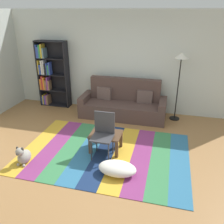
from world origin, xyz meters
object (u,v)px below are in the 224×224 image
(couch, at_px, (123,104))
(dog, at_px, (23,156))
(coffee_table, at_px, (106,137))
(folding_chair, at_px, (103,131))
(tv_remote, at_px, (101,131))
(bookshelf, at_px, (50,74))
(standing_lamp, at_px, (181,64))
(pouf, at_px, (117,168))

(couch, height_order, dog, couch)
(coffee_table, bearing_deg, folding_chair, -90.23)
(dog, bearing_deg, tv_remote, 34.70)
(coffee_table, xyz_separation_m, dog, (-1.38, -0.82, -0.15))
(bookshelf, bearing_deg, dog, -72.80)
(coffee_table, bearing_deg, bookshelf, 137.88)
(couch, xyz_separation_m, tv_remote, (-0.11, -1.70, 0.06))
(tv_remote, bearing_deg, coffee_table, -11.77)
(bookshelf, height_order, standing_lamp, bookshelf)
(tv_remote, bearing_deg, dog, -130.92)
(folding_chair, bearing_deg, standing_lamp, 71.27)
(tv_remote, bearing_deg, bookshelf, 151.56)
(couch, distance_m, bookshelf, 2.35)
(couch, xyz_separation_m, standing_lamp, (1.37, 0.15, 1.12))
(coffee_table, distance_m, folding_chair, 0.28)
(coffee_table, xyz_separation_m, tv_remote, (-0.12, 0.06, 0.09))
(standing_lamp, bearing_deg, dog, -135.06)
(couch, bearing_deg, tv_remote, -93.58)
(standing_lamp, distance_m, tv_remote, 2.59)
(couch, xyz_separation_m, coffee_table, (0.01, -1.76, -0.02))
(bookshelf, distance_m, dog, 3.10)
(bookshelf, distance_m, folding_chair, 3.20)
(dog, bearing_deg, coffee_table, 30.60)
(bookshelf, relative_size, dog, 4.77)
(bookshelf, height_order, dog, bookshelf)
(couch, distance_m, folding_chair, 1.95)
(pouf, relative_size, standing_lamp, 0.39)
(bookshelf, height_order, tv_remote, bookshelf)
(pouf, height_order, standing_lamp, standing_lamp)
(couch, distance_m, standing_lamp, 1.77)
(bookshelf, height_order, pouf, bookshelf)
(coffee_table, height_order, dog, dog)
(bookshelf, xyz_separation_m, tv_remote, (2.15, -1.99, -0.54))
(standing_lamp, bearing_deg, tv_remote, -128.45)
(coffee_table, distance_m, tv_remote, 0.16)
(dog, height_order, tv_remote, tv_remote)
(coffee_table, distance_m, pouf, 0.83)
(bookshelf, relative_size, tv_remote, 12.64)
(couch, relative_size, dog, 5.69)
(tv_remote, distance_m, folding_chair, 0.29)
(tv_remote, bearing_deg, couch, 100.80)
(pouf, relative_size, dog, 1.70)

